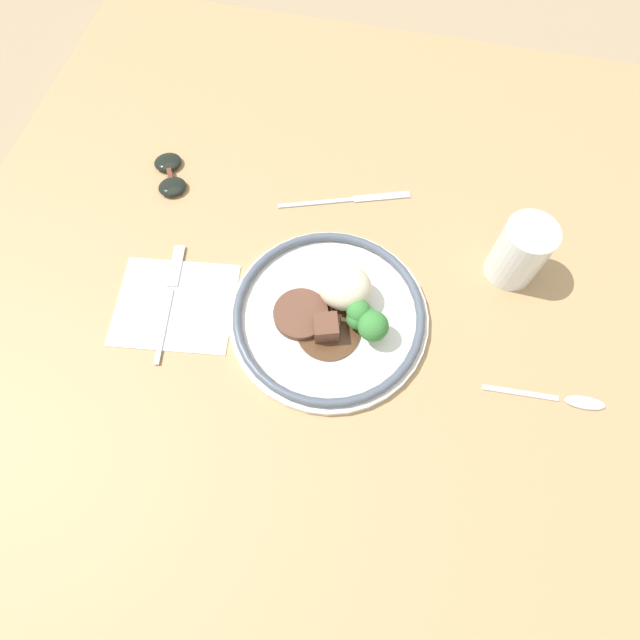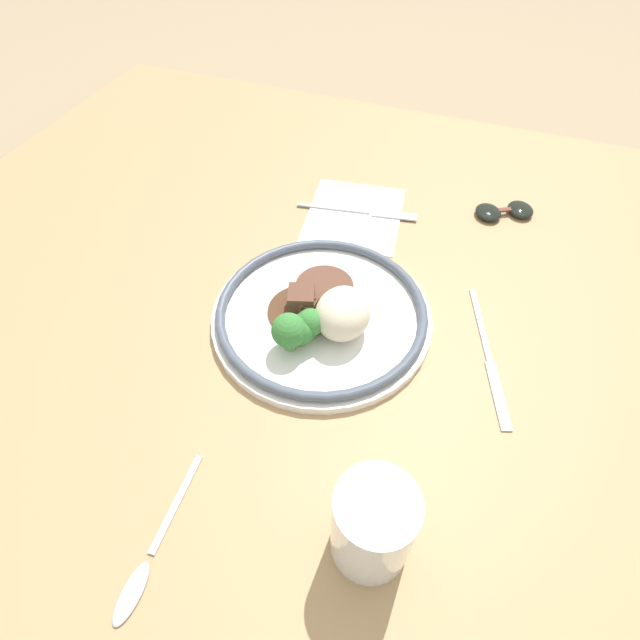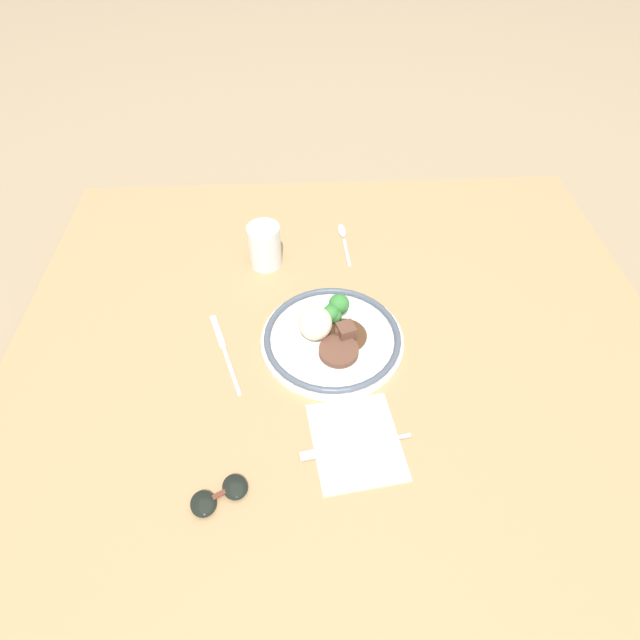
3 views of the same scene
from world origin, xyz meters
name	(u,v)px [view 1 (image 1 of 3)]	position (x,y,z in m)	size (l,w,h in m)	color
ground_plane	(321,338)	(0.00, 0.00, 0.00)	(8.00, 8.00, 0.00)	#998466
dining_table	(321,333)	(0.00, 0.00, 0.02)	(1.13, 1.26, 0.03)	tan
napkin	(175,304)	(-0.21, -0.01, 0.03)	(0.18, 0.16, 0.00)	white
plate	(332,313)	(0.01, 0.02, 0.05)	(0.27, 0.27, 0.07)	white
juice_glass	(519,254)	(0.24, 0.15, 0.08)	(0.07, 0.07, 0.10)	orange
fork	(171,290)	(-0.22, 0.01, 0.04)	(0.04, 0.18, 0.00)	#B7B7BC
knife	(350,200)	(0.00, 0.22, 0.03)	(0.20, 0.08, 0.00)	#B7B7BC
spoon	(569,400)	(0.33, -0.03, 0.04)	(0.16, 0.02, 0.01)	#B7B7BC
sunglasses	(170,174)	(-0.29, 0.20, 0.04)	(0.08, 0.10, 0.01)	black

